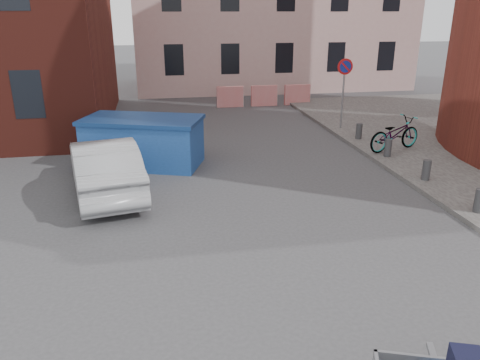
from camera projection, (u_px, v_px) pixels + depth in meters
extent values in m
plane|color=#38383A|center=(227.00, 267.00, 8.63)|extent=(120.00, 120.00, 0.00)
cylinder|color=gray|center=(343.00, 95.00, 17.94)|extent=(0.07, 0.07, 2.60)
cylinder|color=red|center=(345.00, 67.00, 17.56)|extent=(0.60, 0.03, 0.60)
cylinder|color=navy|center=(345.00, 67.00, 17.54)|extent=(0.44, 0.03, 0.44)
cylinder|color=#3A3A3D|center=(479.00, 201.00, 10.62)|extent=(0.22, 0.22, 0.55)
cylinder|color=#3A3A3D|center=(426.00, 170.00, 12.65)|extent=(0.22, 0.22, 0.55)
cylinder|color=#3A3A3D|center=(388.00, 148.00, 14.69)|extent=(0.22, 0.22, 0.55)
cylinder|color=#3A3A3D|center=(359.00, 131.00, 16.72)|extent=(0.22, 0.22, 0.55)
cube|color=red|center=(230.00, 97.00, 22.75)|extent=(1.30, 0.18, 1.00)
cube|color=red|center=(264.00, 96.00, 23.04)|extent=(1.30, 0.18, 1.00)
cube|color=red|center=(297.00, 95.00, 23.32)|extent=(1.30, 0.18, 1.00)
cube|color=#214FA1|center=(143.00, 143.00, 14.15)|extent=(3.73, 2.70, 1.35)
cube|color=navy|center=(142.00, 120.00, 13.90)|extent=(3.87, 2.85, 0.11)
imported|color=#9C9FA3|center=(105.00, 166.00, 11.92)|extent=(2.34, 4.56, 1.43)
imported|color=black|center=(395.00, 134.00, 15.26)|extent=(2.21, 1.35, 1.10)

